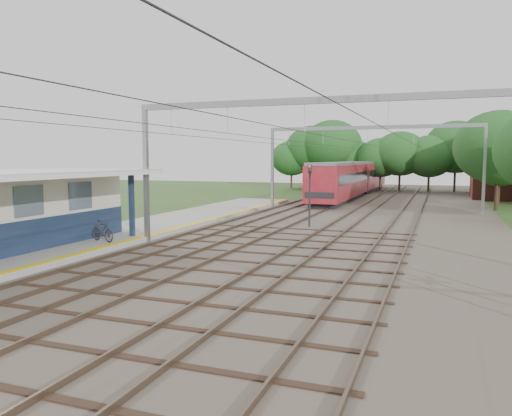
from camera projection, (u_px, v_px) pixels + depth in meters
The scene contains 9 objects.
ballast_bed at pixel (367, 218), 36.30m from camera, with size 18.00×90.00×0.10m, color #473D33.
platform at pixel (94, 240), 25.35m from camera, with size 5.00×52.00×0.35m, color gray.
yellow_stripe at pixel (132, 239), 24.55m from camera, with size 0.45×52.00×0.01m, color yellow.
rail_tracks at pixel (333, 214), 37.15m from camera, with size 11.80×88.00×0.15m.
catenary_system at pixel (349, 140), 31.57m from camera, with size 17.22×88.00×7.00m.
tree_band at pixel (398, 154), 61.17m from camera, with size 31.72×30.88×8.82m.
bicycle at pixel (102, 231), 23.87m from camera, with size 0.48×1.71×1.03m, color black.
train at pixel (355, 177), 58.45m from camera, with size 2.96×36.82×3.88m.
signal_post at pixel (310, 190), 30.78m from camera, with size 0.31×0.29×3.95m.
Camera 1 is at (8.95, -6.63, 4.31)m, focal length 35.00 mm.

